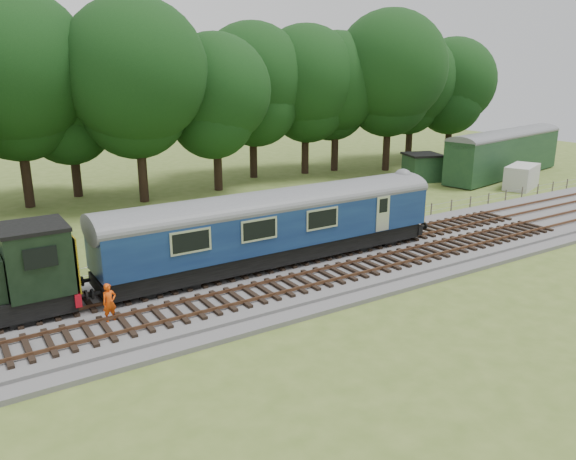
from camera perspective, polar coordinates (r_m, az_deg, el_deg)
ground at (r=27.96m, az=1.03°, el=-4.71°), size 120.00×120.00×0.00m
ballast at (r=27.89m, az=1.04°, el=-4.37°), size 70.00×7.00×0.35m
track_north at (r=28.92m, az=-0.50°, el=-3.11°), size 67.20×2.40×0.21m
track_south at (r=26.58m, az=2.96°, el=-4.91°), size 67.20×2.40×0.21m
fence at (r=31.58m, az=-3.49°, el=-2.24°), size 64.00×0.12×1.00m
tree_line at (r=47.12m, az=-13.97°, el=3.54°), size 70.00×8.00×18.00m
dmu_railcar at (r=28.07m, az=-1.17°, el=0.98°), size 18.05×2.86×3.88m
worker at (r=23.24m, az=-17.69°, el=-7.02°), size 0.63×0.47×1.55m
parked_coach at (r=56.94m, az=21.18°, el=7.53°), size 17.05×6.06×4.29m
shed at (r=52.57m, az=13.44°, el=6.25°), size 3.84×3.84×2.47m
caravan at (r=51.91m, az=22.64°, el=5.02°), size 4.48×3.30×1.97m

